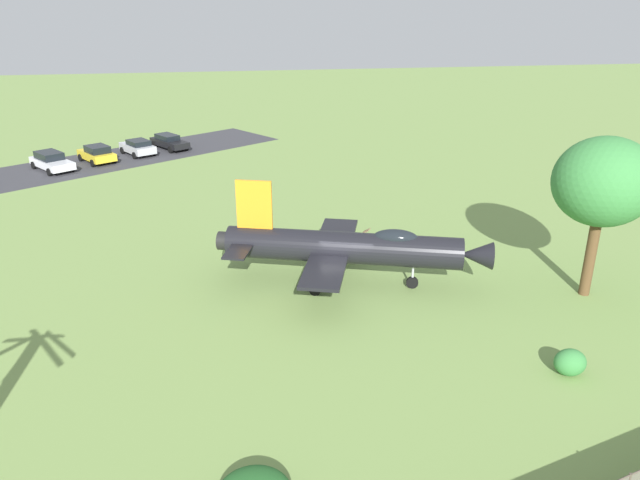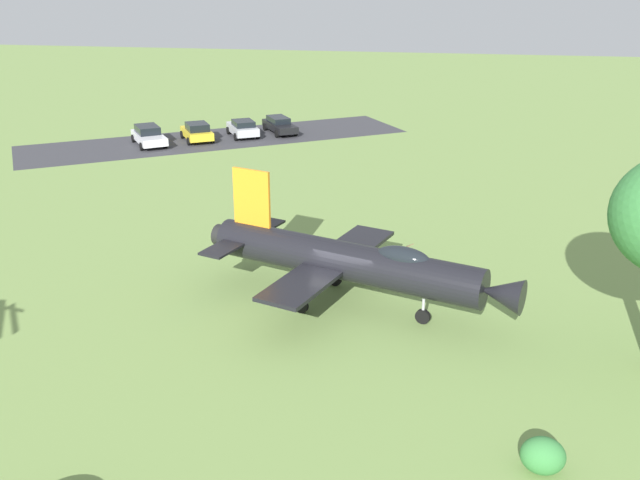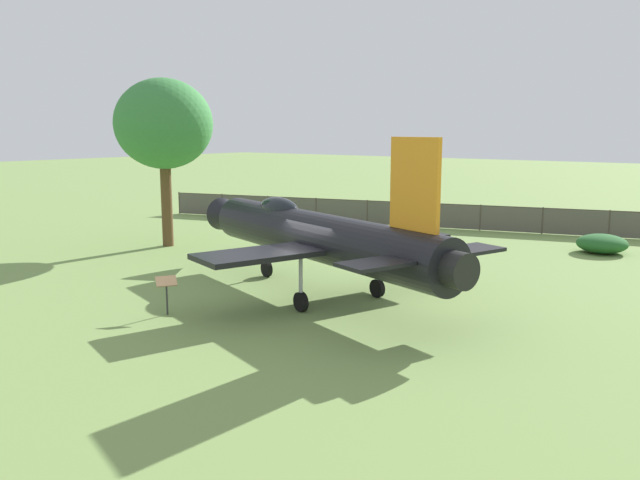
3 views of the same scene
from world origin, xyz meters
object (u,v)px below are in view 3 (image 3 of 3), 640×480
Objects in this scene: shrub_near_fence at (321,228)px; display_jet at (313,234)px; info_plaque at (166,287)px; shrub_by_tree at (602,244)px; shade_tree at (164,125)px.

display_jet is at bearing 125.94° from shrub_near_fence.
display_jet is 11.66× the size of info_plaque.
display_jet reaches higher than shrub_near_fence.
shrub_by_tree is 1.91× the size of info_plaque.
shrub_near_fence is (-4.48, -6.13, -5.14)m from shade_tree.
shade_tree reaches higher than shrub_by_tree.
display_jet is at bearing 67.15° from shrub_by_tree.
shrub_near_fence is at bearing -126.14° from shade_tree.
display_jet is 10.74× the size of shrub_near_fence.
shrub_near_fence is at bearing -71.19° from info_plaque.
display_jet is 14.86m from shrub_by_tree.
shrub_near_fence is 0.57× the size of shrub_by_tree.
shade_tree is 20.58m from shrub_by_tree.
info_plaque is at bearing 84.93° from display_jet.
shade_tree is at bearing 32.18° from shrub_by_tree.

